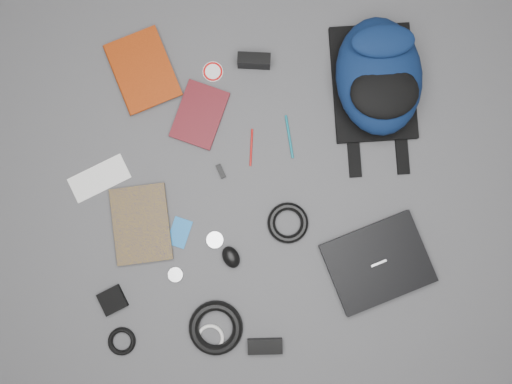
{
  "coord_description": "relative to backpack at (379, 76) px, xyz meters",
  "views": [
    {
      "loc": [
        -0.01,
        -0.1,
        1.64
      ],
      "look_at": [
        0.0,
        0.0,
        0.02
      ],
      "focal_mm": 35.0,
      "sensor_mm": 36.0,
      "label": 1
    }
  ],
  "objects": [
    {
      "name": "headphone_right",
      "position": [
        -0.55,
        -0.48,
        -0.08
      ],
      "size": [
        0.07,
        0.07,
        0.01
      ],
      "primitive_type": "cylinder",
      "rotation": [
        0.0,
        0.0,
        0.22
      ],
      "color": "silver",
      "rests_on": "ground"
    },
    {
      "name": "sticker_disc",
      "position": [
        -0.53,
        0.07,
        -0.09
      ],
      "size": [
        0.08,
        0.08,
        0.0
      ],
      "primitive_type": "cylinder",
      "rotation": [
        0.0,
        0.0,
        0.12
      ],
      "color": "white",
      "rests_on": "ground"
    },
    {
      "name": "mouse",
      "position": [
        -0.5,
        -0.54,
        -0.07
      ],
      "size": [
        0.08,
        0.09,
        0.04
      ],
      "primitive_type": "ellipsoid",
      "rotation": [
        0.0,
        0.0,
        0.43
      ],
      "color": "black",
      "rests_on": "ground"
    },
    {
      "name": "id_badge",
      "position": [
        -0.67,
        -0.45,
        -0.09
      ],
      "size": [
        0.09,
        0.11,
        0.0
      ],
      "primitive_type": "cube",
      "rotation": [
        0.0,
        0.0,
        -0.38
      ],
      "color": "#1766B1",
      "rests_on": "ground"
    },
    {
      "name": "usb_black",
      "position": [
        -0.52,
        -0.26,
        -0.08
      ],
      "size": [
        0.03,
        0.05,
        0.01
      ],
      "primitive_type": "cube",
      "rotation": [
        0.0,
        0.0,
        0.36
      ],
      "color": "black",
      "rests_on": "ground"
    },
    {
      "name": "headphone_left",
      "position": [
        -0.69,
        -0.59,
        -0.08
      ],
      "size": [
        0.06,
        0.06,
        0.01
      ],
      "primitive_type": "cylinder",
      "rotation": [
        0.0,
        0.0,
        0.28
      ],
      "color": "#AFAFB1",
      "rests_on": "ground"
    },
    {
      "name": "cable_coil",
      "position": [
        -0.31,
        -0.44,
        -0.08
      ],
      "size": [
        0.18,
        0.18,
        0.03
      ],
      "primitive_type": "torus",
      "rotation": [
        0.0,
        0.0,
        0.4
      ],
      "color": "black",
      "rests_on": "ground"
    },
    {
      "name": "compact_camera",
      "position": [
        -0.39,
        0.09,
        -0.06
      ],
      "size": [
        0.11,
        0.05,
        0.06
      ],
      "primitive_type": "cube",
      "rotation": [
        0.0,
        0.0,
        -0.11
      ],
      "color": "black",
      "rests_on": "ground"
    },
    {
      "name": "ground",
      "position": [
        -0.41,
        -0.34,
        -0.09
      ],
      "size": [
        4.0,
        4.0,
        0.0
      ],
      "primitive_type": "plane",
      "color": "#4F4F51",
      "rests_on": "ground"
    },
    {
      "name": "envelope",
      "position": [
        -0.92,
        -0.26,
        -0.09
      ],
      "size": [
        0.21,
        0.16,
        0.0
      ],
      "primitive_type": "cube",
      "rotation": [
        0.0,
        0.0,
        0.4
      ],
      "color": "white",
      "rests_on": "ground"
    },
    {
      "name": "comic_book",
      "position": [
        -0.88,
        -0.43,
        -0.08
      ],
      "size": [
        0.2,
        0.26,
        0.02
      ],
      "primitive_type": "imported",
      "rotation": [
        0.0,
        0.0,
        0.07
      ],
      "color": "#A7820B",
      "rests_on": "ground"
    },
    {
      "name": "power_cord_coil",
      "position": [
        -0.57,
        -0.77,
        -0.07
      ],
      "size": [
        0.2,
        0.2,
        0.03
      ],
      "primitive_type": "torus",
      "rotation": [
        0.0,
        0.0,
        -0.13
      ],
      "color": "black",
      "rests_on": "ground"
    },
    {
      "name": "pen_teal",
      "position": [
        -0.29,
        -0.16,
        -0.08
      ],
      "size": [
        0.02,
        0.14,
        0.01
      ],
      "primitive_type": "cylinder",
      "rotation": [
        1.57,
        0.0,
        0.1
      ],
      "color": "#0C6171",
      "rests_on": "ground"
    },
    {
      "name": "backpack",
      "position": [
        0.0,
        0.0,
        0.0
      ],
      "size": [
        0.29,
        0.42,
        0.18
      ],
      "primitive_type": null,
      "rotation": [
        0.0,
        0.0,
        0.0
      ],
      "color": "#081534",
      "rests_on": "ground"
    },
    {
      "name": "laptop",
      "position": [
        -0.03,
        -0.59,
        -0.07
      ],
      "size": [
        0.37,
        0.33,
        0.03
      ],
      "primitive_type": "cube",
      "rotation": [
        0.0,
        0.0,
        0.32
      ],
      "color": "black",
      "rests_on": "ground"
    },
    {
      "name": "pouch",
      "position": [
        -0.89,
        -0.66,
        -0.08
      ],
      "size": [
        0.1,
        0.1,
        0.02
      ],
      "primitive_type": "cube",
      "rotation": [
        0.0,
        0.0,
        0.41
      ],
      "color": "black",
      "rests_on": "ground"
    },
    {
      "name": "textbook_red",
      "position": [
        -0.85,
        0.06,
        -0.07
      ],
      "size": [
        0.26,
        0.3,
        0.03
      ],
      "primitive_type": "imported",
      "rotation": [
        0.0,
        0.0,
        0.33
      ],
      "color": "maroon",
      "rests_on": "ground"
    },
    {
      "name": "dvd_case",
      "position": [
        -0.58,
        -0.07,
        -0.08
      ],
      "size": [
        0.21,
        0.24,
        0.02
      ],
      "primitive_type": "cube",
      "rotation": [
        0.0,
        0.0,
        -0.4
      ],
      "color": "#470D12",
      "rests_on": "ground"
    },
    {
      "name": "power_brick",
      "position": [
        -0.41,
        -0.83,
        -0.07
      ],
      "size": [
        0.11,
        0.05,
        0.03
      ],
      "primitive_type": "cube",
      "rotation": [
        0.0,
        0.0,
        -0.04
      ],
      "color": "black",
      "rests_on": "ground"
    },
    {
      "name": "earbud_coil",
      "position": [
        -0.87,
        -0.79,
        -0.08
      ],
      "size": [
        0.11,
        0.11,
        0.02
      ],
      "primitive_type": "torus",
      "rotation": [
        0.0,
        0.0,
        0.21
      ],
      "color": "black",
      "rests_on": "ground"
    },
    {
      "name": "pen_red",
      "position": [
        -0.42,
        -0.19,
        -0.08
      ],
      "size": [
        0.02,
        0.12,
        0.01
      ],
      "primitive_type": "cylinder",
      "rotation": [
        1.57,
        0.0,
        -0.11
      ],
      "color": "#B00F0D",
      "rests_on": "ground"
    },
    {
      "name": "white_cable_coil",
      "position": [
        -0.59,
        -0.8,
        -0.08
      ],
      "size": [
        0.12,
        0.12,
        0.01
      ],
      "primitive_type": "torus",
      "rotation": [
        0.0,
        0.0,
        0.43
      ],
      "color": "white",
      "rests_on": "ground"
    }
  ]
}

